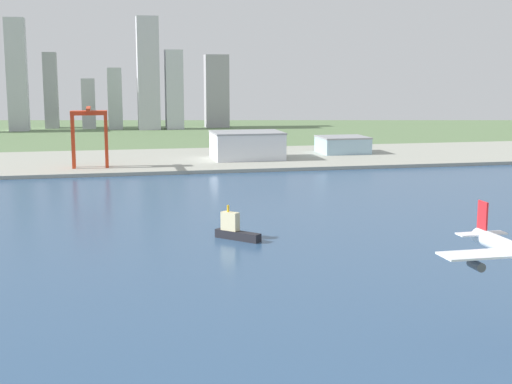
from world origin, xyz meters
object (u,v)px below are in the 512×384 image
at_px(tugboat_small, 235,230).
at_px(port_crane_red, 89,125).
at_px(warehouse_main, 247,145).
at_px(warehouse_annex, 343,145).

xyz_separation_m(tugboat_small, port_crane_red, (-58.65, 217.57, 27.47)).
height_order(tugboat_small, port_crane_red, port_crane_red).
bearing_deg(warehouse_main, port_crane_red, -166.13).
distance_m(tugboat_small, port_crane_red, 227.00).
bearing_deg(warehouse_annex, port_crane_red, -165.58).
relative_size(tugboat_small, warehouse_main, 0.34).
relative_size(port_crane_red, warehouse_annex, 1.09).
bearing_deg(port_crane_red, warehouse_annex, 14.42).
distance_m(tugboat_small, warehouse_main, 251.68).
bearing_deg(warehouse_annex, tugboat_small, -117.09).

